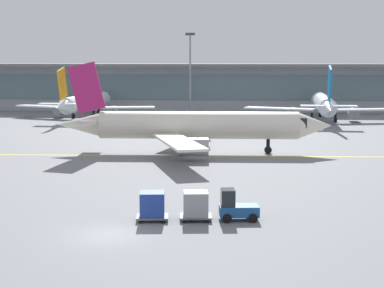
{
  "coord_description": "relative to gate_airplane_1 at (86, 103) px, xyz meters",
  "views": [
    {
      "loc": [
        7.78,
        -36.64,
        10.67
      ],
      "look_at": [
        3.69,
        19.3,
        3.0
      ],
      "focal_mm": 58.67,
      "sensor_mm": 36.0,
      "label": 1
    }
  ],
  "objects": [
    {
      "name": "cargo_dolly_lead",
      "position": [
        24.65,
        -70.69,
        -1.73
      ],
      "size": [
        2.26,
        1.81,
        1.94
      ],
      "rotation": [
        0.0,
        0.0,
        0.11
      ],
      "color": "#595B60",
      "rests_on": "ground_plane"
    },
    {
      "name": "apron_light_mast_1",
      "position": [
        18.23,
        9.04,
        5.67
      ],
      "size": [
        1.8,
        0.36,
        15.51
      ],
      "color": "gray",
      "rests_on": "ground_plane"
    },
    {
      "name": "baggage_tug",
      "position": [
        27.29,
        -70.41,
        -1.89
      ],
      "size": [
        2.73,
        1.86,
        2.1
      ],
      "rotation": [
        0.0,
        0.0,
        0.11
      ],
      "color": "#194C8C",
      "rests_on": "ground_plane"
    },
    {
      "name": "taxiing_regional_jet",
      "position": [
        22.59,
        -40.92,
        0.32
      ],
      "size": [
        31.17,
        29.01,
        10.33
      ],
      "rotation": [
        0.0,
        0.0,
        0.03
      ],
      "color": "silver",
      "rests_on": "ground_plane"
    },
    {
      "name": "ground_plane",
      "position": [
        19.58,
        -74.5,
        -2.78
      ],
      "size": [
        400.0,
        400.0,
        0.0
      ],
      "primitive_type": "plane",
      "color": "slate"
    },
    {
      "name": "gate_airplane_2",
      "position": [
        42.0,
        -2.6,
        0.12
      ],
      "size": [
        27.09,
        29.18,
        9.66
      ],
      "rotation": [
        0.0,
        0.0,
        1.51
      ],
      "color": "silver",
      "rests_on": "ground_plane"
    },
    {
      "name": "gate_airplane_1",
      "position": [
        0.0,
        0.0,
        0.0
      ],
      "size": [
        25.92,
        28.01,
        9.27
      ],
      "rotation": [
        0.0,
        0.0,
        1.47
      ],
      "color": "white",
      "rests_on": "ground_plane"
    },
    {
      "name": "terminal_concourse",
      "position": [
        19.58,
        18.54,
        2.14
      ],
      "size": [
        196.38,
        11.0,
        9.6
      ],
      "color": "#9EA3A8",
      "rests_on": "ground_plane"
    },
    {
      "name": "taxiway_centreline_stripe",
      "position": [
        22.99,
        -42.91,
        -2.78
      ],
      "size": [
        109.95,
        4.1,
        0.01
      ],
      "primitive_type": "cube",
      "rotation": [
        0.0,
        0.0,
        0.03
      ],
      "color": "yellow",
      "rests_on": "ground_plane"
    },
    {
      "name": "cargo_dolly_trailing",
      "position": [
        21.79,
        -71.0,
        -1.73
      ],
      "size": [
        2.26,
        1.81,
        1.94
      ],
      "rotation": [
        0.0,
        0.0,
        0.11
      ],
      "color": "#595B60",
      "rests_on": "ground_plane"
    }
  ]
}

